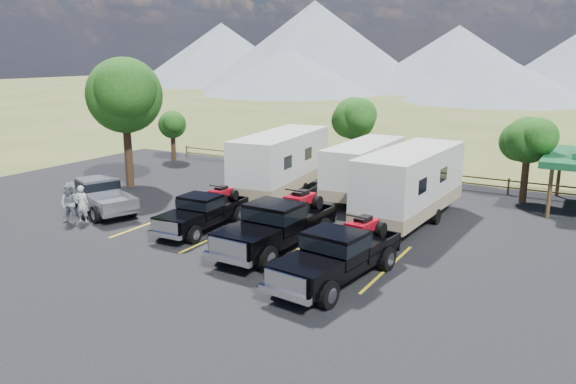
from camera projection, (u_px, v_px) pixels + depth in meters
The scene contains 18 objects.
ground at pixel (198, 274), 20.96m from camera, with size 320.00×320.00×0.00m, color #4E5B26.
asphalt_lot at pixel (243, 250), 23.48m from camera, with size 44.00×34.00×0.04m, color black.
stall_lines at pixel (256, 242), 24.31m from camera, with size 12.12×5.50×0.01m.
tree_big_nw at pixel (124, 95), 33.30m from camera, with size 5.54×5.18×7.84m.
tree_ne_a at pixel (528, 140), 30.08m from camera, with size 3.11×2.92×4.76m.
tree_north at pixel (354, 119), 37.02m from camera, with size 3.46×3.24×5.25m.
tree_nw_small at pixel (172, 125), 42.37m from camera, with size 2.59×2.43×3.85m.
rail_fence at pixel (408, 174), 35.40m from camera, with size 36.12×0.12×1.00m.
mountain_range at pixel (503, 54), 111.90m from camera, with size 209.00×71.00×20.00m.
rig_left at pixel (203, 211), 25.98m from camera, with size 2.13×5.61×1.85m.
rig_center at pixel (278, 224), 23.29m from camera, with size 2.60×6.86×2.27m.
rig_right at pixel (339, 253), 20.04m from camera, with size 2.83×6.53×2.12m.
trailer_left at pixel (281, 163), 32.03m from camera, with size 3.57×10.40×3.59m.
trailer_center at pixel (364, 169), 31.55m from camera, with size 2.43×8.96×3.12m.
trailer_right at pixel (410, 185), 26.85m from camera, with size 3.07×10.21×3.54m.
pickup_silver at pixel (99, 194), 28.85m from camera, with size 6.17×3.89×1.77m.
person_a at pixel (82, 204), 27.04m from camera, with size 0.67×0.44×1.83m, color #BBBBBB.
person_b at pixel (70, 204), 26.89m from camera, with size 0.93×0.72×1.91m, color gray.
Camera 1 is at (12.73, -15.30, 7.99)m, focal length 35.00 mm.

